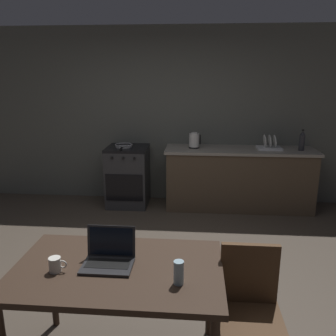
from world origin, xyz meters
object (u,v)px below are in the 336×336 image
object	(u,v)px
drinking_glass	(179,273)
dish_rack	(269,146)
chair	(250,305)
bottle	(302,141)
dining_table	(118,277)
stove_oven	(128,176)
frying_pan	(124,146)
laptop	(109,258)
electric_kettle	(194,141)
coffee_mug	(55,265)

from	to	relation	value
drinking_glass	dish_rack	world-z (taller)	dish_rack
dish_rack	chair	bearing A→B (deg)	-102.51
chair	bottle	xyz separation A→B (m)	(1.11, 3.00, 0.53)
bottle	dining_table	bearing A→B (deg)	-122.89
stove_oven	dining_table	size ratio (longest dim) A/B	0.67
frying_pan	drinking_glass	size ratio (longest dim) A/B	2.96
dining_table	drinking_glass	bearing A→B (deg)	-20.87
chair	laptop	world-z (taller)	laptop
dish_rack	electric_kettle	bearing A→B (deg)	180.00
chair	dish_rack	xyz separation A→B (m)	(0.68, 3.05, 0.44)
bottle	dish_rack	world-z (taller)	bottle
chair	frying_pan	world-z (taller)	frying_pan
drinking_glass	dish_rack	bearing A→B (deg)	70.74
chair	dish_rack	world-z (taller)	dish_rack
drinking_glass	frying_pan	bearing A→B (deg)	107.12
stove_oven	dish_rack	size ratio (longest dim) A/B	2.64
stove_oven	frying_pan	bearing A→B (deg)	-151.34
stove_oven	drinking_glass	distance (m)	3.39
bottle	frying_pan	bearing A→B (deg)	179.51
laptop	electric_kettle	xyz separation A→B (m)	(0.51, 3.05, 0.20)
laptop	drinking_glass	size ratio (longest dim) A/B	2.21
stove_oven	chair	world-z (taller)	stove_oven
bottle	dish_rack	xyz separation A→B (m)	(-0.43, 0.05, -0.09)
electric_kettle	bottle	size ratio (longest dim) A/B	0.76
stove_oven	bottle	size ratio (longest dim) A/B	3.00
coffee_mug	dish_rack	world-z (taller)	dish_rack
dining_table	bottle	distance (m)	3.63
coffee_mug	dish_rack	xyz separation A→B (m)	(1.90, 3.17, 0.14)
laptop	electric_kettle	size ratio (longest dim) A/B	1.41
chair	coffee_mug	world-z (taller)	chair
dining_table	dish_rack	distance (m)	3.45
laptop	frying_pan	xyz separation A→B (m)	(-0.53, 3.02, 0.12)
dish_rack	frying_pan	bearing A→B (deg)	-179.23
stove_oven	drinking_glass	bearing A→B (deg)	-73.78
chair	bottle	world-z (taller)	bottle
stove_oven	bottle	world-z (taller)	bottle
stove_oven	electric_kettle	world-z (taller)	electric_kettle
bottle	drinking_glass	bearing A→B (deg)	-116.16
dining_table	electric_kettle	bearing A→B (deg)	81.71
coffee_mug	drinking_glass	bearing A→B (deg)	-5.01
laptop	dish_rack	xyz separation A→B (m)	(1.59, 3.05, 0.14)
drinking_glass	bottle	bearing A→B (deg)	63.84
dish_rack	coffee_mug	bearing A→B (deg)	-120.94
frying_pan	coffee_mug	world-z (taller)	frying_pan
stove_oven	frying_pan	size ratio (longest dim) A/B	2.09
bottle	drinking_glass	xyz separation A→B (m)	(-1.56, -3.18, -0.21)
chair	bottle	bearing A→B (deg)	89.81
stove_oven	electric_kettle	xyz separation A→B (m)	(0.99, 0.00, 0.56)
dining_table	electric_kettle	distance (m)	3.13
frying_pan	coffee_mug	distance (m)	3.15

